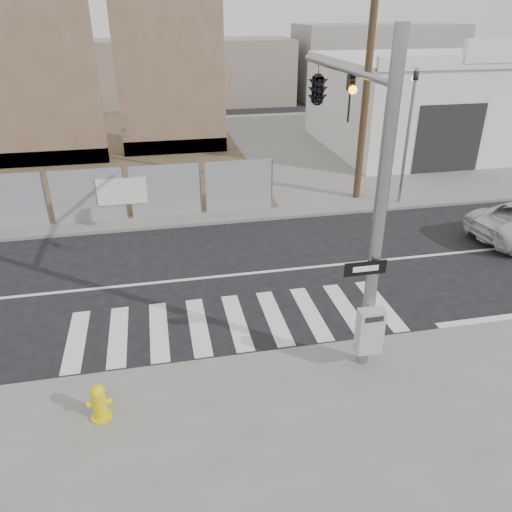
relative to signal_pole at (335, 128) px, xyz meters
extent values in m
plane|color=black|center=(-2.49, 2.05, -4.78)|extent=(100.00, 100.00, 0.00)
cube|color=slate|center=(-2.49, 16.05, -4.72)|extent=(50.00, 20.00, 0.12)
cylinder|color=gray|center=(0.01, -2.75, -1.16)|extent=(0.26, 0.26, 7.00)
cylinder|color=gray|center=(0.01, -0.15, 1.34)|extent=(0.14, 5.20, 0.14)
cube|color=#B2B2AF|center=(-0.04, -3.03, -3.64)|extent=(0.55, 0.30, 1.05)
cube|color=black|center=(-0.24, -2.91, -2.16)|extent=(0.90, 0.03, 0.30)
cube|color=silver|center=(-0.24, -2.93, -2.16)|extent=(0.55, 0.01, 0.12)
imported|color=black|center=(0.01, -0.75, 0.79)|extent=(0.16, 0.20, 1.00)
imported|color=black|center=(0.01, 1.45, 0.79)|extent=(0.53, 2.48, 1.00)
cylinder|color=gray|center=(5.51, 6.65, -2.06)|extent=(0.12, 0.12, 5.20)
imported|color=black|center=(5.51, 6.65, 0.44)|extent=(0.16, 0.20, 1.00)
cube|color=brown|center=(-9.49, 15.05, -0.66)|extent=(6.00, 0.50, 8.00)
cube|color=brown|center=(-9.49, 15.45, -4.26)|extent=(6.00, 1.30, 0.80)
cube|color=brown|center=(-2.99, 16.05, -0.66)|extent=(5.50, 0.50, 8.00)
cube|color=brown|center=(-2.99, 16.45, -4.26)|extent=(5.50, 1.30, 0.80)
cube|color=silver|center=(11.51, 15.05, -2.26)|extent=(12.00, 10.00, 4.80)
cube|color=silver|center=(11.51, 10.05, 0.34)|extent=(12.00, 0.30, 0.60)
cube|color=silver|center=(11.51, 10.00, 0.79)|extent=(4.00, 0.30, 1.00)
cube|color=black|center=(9.51, 10.03, -3.06)|extent=(3.40, 0.06, 3.20)
cylinder|color=#4F3925|center=(4.01, 7.55, 0.34)|extent=(0.28, 0.28, 10.00)
cylinder|color=yellow|center=(-5.68, -3.35, -4.64)|extent=(0.50, 0.50, 0.04)
cylinder|color=yellow|center=(-5.68, -3.35, -4.35)|extent=(0.33, 0.33, 0.62)
sphere|color=yellow|center=(-5.68, -3.35, -4.02)|extent=(0.29, 0.29, 0.29)
cylinder|color=yellow|center=(-5.85, -3.35, -4.29)|extent=(0.17, 0.15, 0.11)
cylinder|color=yellow|center=(-5.51, -3.35, -4.29)|extent=(0.17, 0.15, 0.11)
cube|color=orange|center=(-5.53, 7.43, -4.65)|extent=(0.47, 0.47, 0.03)
cone|color=orange|center=(-5.53, 7.43, -4.32)|extent=(0.41, 0.41, 0.68)
cylinder|color=silver|center=(-5.53, 7.43, -4.22)|extent=(0.26, 0.26, 0.08)
camera|label=1|loc=(-4.21, -11.13, 2.57)|focal=35.00mm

